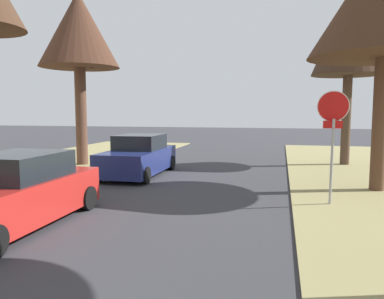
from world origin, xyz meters
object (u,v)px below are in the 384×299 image
at_px(stop_sign_far, 333,123).
at_px(street_tree_right_far, 350,32).
at_px(parked_sedan_navy, 139,157).
at_px(parked_sedan_red, 14,193).
at_px(street_tree_left_far, 79,32).

bearing_deg(stop_sign_far, street_tree_right_far, 78.88).
relative_size(street_tree_right_far, parked_sedan_navy, 1.81).
xyz_separation_m(street_tree_right_far, parked_sedan_navy, (-8.28, -4.72, -5.31)).
bearing_deg(parked_sedan_red, street_tree_left_far, 111.14).
height_order(street_tree_right_far, parked_sedan_navy, street_tree_right_far).
relative_size(stop_sign_far, parked_sedan_navy, 0.67).
relative_size(stop_sign_far, parked_sedan_red, 0.67).
distance_m(stop_sign_far, street_tree_left_far, 12.17).
distance_m(street_tree_left_far, parked_sedan_red, 10.81).
bearing_deg(street_tree_right_far, street_tree_left_far, -166.82).
xyz_separation_m(stop_sign_far, street_tree_left_far, (-10.25, 5.32, 3.85)).
relative_size(street_tree_right_far, street_tree_left_far, 1.03).
height_order(street_tree_right_far, parked_sedan_red, street_tree_right_far).
distance_m(street_tree_right_far, parked_sedan_red, 15.26).
height_order(parked_sedan_red, parked_sedan_navy, same).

